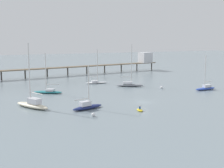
# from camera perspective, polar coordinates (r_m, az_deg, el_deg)

# --- Properties ---
(ground_plane) EXTENTS (400.00, 400.00, 0.00)m
(ground_plane) POSITION_cam_1_polar(r_m,az_deg,el_deg) (71.31, 5.97, -3.41)
(ground_plane) COLOR gray
(pier) EXTENTS (76.28, 14.66, 7.98)m
(pier) POSITION_cam_1_polar(r_m,az_deg,el_deg) (129.61, 0.87, 4.25)
(pier) COLOR brown
(pier) RESTS_ON ground_plane
(sailboat_teal) EXTENTS (7.99, 6.16, 10.80)m
(sailboat_teal) POSITION_cam_1_polar(r_m,az_deg,el_deg) (83.62, -11.92, -1.31)
(sailboat_teal) COLOR #1E727A
(sailboat_teal) RESTS_ON ground_plane
(sailboat_white) EXTENTS (7.21, 2.74, 11.04)m
(sailboat_white) POSITION_cam_1_polar(r_m,az_deg,el_deg) (98.73, -2.97, 0.45)
(sailboat_white) COLOR white
(sailboat_white) RESTS_ON ground_plane
(sailboat_cream) EXTENTS (6.99, 9.51, 13.85)m
(sailboat_cream) POSITION_cam_1_polar(r_m,az_deg,el_deg) (67.33, -14.71, -3.62)
(sailboat_cream) COLOR beige
(sailboat_cream) RESTS_ON ground_plane
(sailboat_gray) EXTENTS (8.48, 5.05, 12.76)m
(sailboat_gray) POSITION_cam_1_polar(r_m,az_deg,el_deg) (92.91, 3.33, -0.00)
(sailboat_gray) COLOR gray
(sailboat_gray) RESTS_ON ground_plane
(sailboat_blue) EXTENTS (7.53, 2.58, 9.86)m
(sailboat_blue) POSITION_cam_1_polar(r_m,az_deg,el_deg) (90.92, 17.19, -0.63)
(sailboat_blue) COLOR #2D4CB7
(sailboat_blue) RESTS_ON ground_plane
(sailboat_navy) EXTENTS (7.62, 4.03, 9.25)m
(sailboat_navy) POSITION_cam_1_polar(r_m,az_deg,el_deg) (64.27, -4.72, -4.13)
(sailboat_navy) COLOR navy
(sailboat_navy) RESTS_ON ground_plane
(dinghy_yellow) EXTENTS (1.47, 2.46, 1.14)m
(dinghy_yellow) POSITION_cam_1_polar(r_m,az_deg,el_deg) (63.00, 5.24, -4.85)
(dinghy_yellow) COLOR yellow
(dinghy_yellow) RESTS_ON ground_plane
(mooring_buoy_inner) EXTENTS (0.80, 0.80, 0.80)m
(mooring_buoy_inner) POSITION_cam_1_polar(r_m,az_deg,el_deg) (89.82, 9.31, -0.65)
(mooring_buoy_inner) COLOR silver
(mooring_buoy_inner) RESTS_ON ground_plane
(mooring_buoy_outer) EXTENTS (0.77, 0.77, 0.77)m
(mooring_buoy_outer) POSITION_cam_1_polar(r_m,az_deg,el_deg) (58.40, -3.55, -5.78)
(mooring_buoy_outer) COLOR silver
(mooring_buoy_outer) RESTS_ON ground_plane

